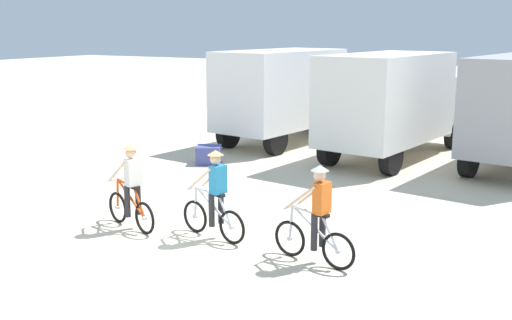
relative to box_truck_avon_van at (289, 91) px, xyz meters
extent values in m
plane|color=beige|center=(2.73, -11.33, -1.87)|extent=(120.00, 120.00, 0.00)
cube|color=white|center=(-0.08, -0.57, 0.13)|extent=(3.11, 5.49, 2.70)
cube|color=#2D2D33|center=(0.40, 2.80, -0.37)|extent=(2.39, 1.79, 2.00)
cube|color=black|center=(0.50, 3.49, -0.02)|extent=(2.02, 0.36, 0.80)
cylinder|color=black|center=(-0.63, 2.84, -1.37)|extent=(0.46, 1.04, 1.00)
cylinder|color=black|center=(1.39, 2.55, -1.37)|extent=(0.46, 1.04, 1.00)
cylinder|color=black|center=(-1.33, -2.10, -1.37)|extent=(0.46, 1.04, 1.00)
cylinder|color=black|center=(0.69, -2.39, -1.37)|extent=(0.46, 1.04, 1.00)
cube|color=white|center=(4.10, -1.46, 0.13)|extent=(3.10, 5.48, 2.70)
cube|color=silver|center=(4.57, 1.91, -0.37)|extent=(2.39, 1.79, 2.00)
cube|color=black|center=(4.67, 2.61, -0.02)|extent=(2.02, 0.36, 0.80)
cylinder|color=black|center=(3.55, 1.95, -1.37)|extent=(0.46, 1.03, 1.00)
cylinder|color=black|center=(5.57, 1.67, -1.37)|extent=(0.46, 1.03, 1.00)
cylinder|color=black|center=(2.85, -2.99, -1.37)|extent=(0.46, 1.03, 1.00)
cylinder|color=black|center=(4.87, -3.27, -1.37)|extent=(0.46, 1.03, 1.00)
cylinder|color=black|center=(6.85, -2.41, -1.37)|extent=(0.46, 1.04, 1.00)
torus|color=black|center=(1.05, -10.45, -1.53)|extent=(0.67, 0.26, 0.68)
cylinder|color=silver|center=(1.05, -10.45, -1.53)|extent=(0.10, 0.10, 0.08)
torus|color=black|center=(2.05, -10.77, -1.53)|extent=(0.67, 0.26, 0.68)
cylinder|color=silver|center=(2.05, -10.77, -1.53)|extent=(0.10, 0.10, 0.08)
cylinder|color=#E05119|center=(1.57, -10.62, -1.21)|extent=(0.99, 0.36, 0.68)
cylinder|color=#E05119|center=(1.41, -10.57, -0.93)|extent=(0.65, 0.25, 0.13)
cylinder|color=#E05119|center=(1.88, -10.72, -1.25)|extent=(0.38, 0.16, 0.59)
cylinder|color=#E05119|center=(1.07, -10.46, -1.21)|extent=(0.11, 0.08, 0.64)
cylinder|color=silver|center=(1.10, -10.47, -0.89)|extent=(0.19, 0.51, 0.04)
cube|color=black|center=(1.72, -10.67, -0.94)|extent=(0.27, 0.19, 0.06)
cube|color=silver|center=(1.70, -10.66, -0.63)|extent=(0.29, 0.37, 0.56)
sphere|color=beige|center=(1.64, -10.64, -0.23)|extent=(0.22, 0.22, 0.22)
cone|color=tan|center=(1.64, -10.64, -0.10)|extent=(0.32, 0.32, 0.10)
cylinder|color=#26262B|center=(1.60, -10.77, -1.24)|extent=(0.12, 0.12, 0.66)
cylinder|color=#26262B|center=(1.68, -10.52, -1.24)|extent=(0.12, 0.12, 0.66)
cylinder|color=beige|center=(1.33, -10.73, -0.65)|extent=(0.62, 0.20, 0.53)
cylinder|color=beige|center=(1.43, -10.39, -0.65)|extent=(0.60, 0.28, 0.53)
torus|color=black|center=(2.88, -10.17, -1.53)|extent=(0.68, 0.20, 0.68)
cylinder|color=silver|center=(2.88, -10.17, -1.53)|extent=(0.10, 0.10, 0.08)
torus|color=black|center=(3.91, -10.40, -1.53)|extent=(0.68, 0.20, 0.68)
cylinder|color=silver|center=(3.91, -10.40, -1.53)|extent=(0.10, 0.10, 0.08)
cylinder|color=silver|center=(3.42, -10.29, -1.21)|extent=(1.01, 0.27, 0.68)
cylinder|color=silver|center=(3.25, -10.25, -0.93)|extent=(0.66, 0.19, 0.13)
cylinder|color=silver|center=(3.74, -10.36, -1.25)|extent=(0.39, 0.13, 0.59)
cylinder|color=silver|center=(2.91, -10.18, -1.21)|extent=(0.11, 0.07, 0.64)
cylinder|color=silver|center=(2.93, -10.18, -0.89)|extent=(0.15, 0.52, 0.04)
cube|color=black|center=(3.57, -10.32, -0.94)|extent=(0.26, 0.17, 0.06)
cube|color=teal|center=(3.55, -10.32, -0.63)|extent=(0.26, 0.36, 0.56)
sphere|color=beige|center=(3.49, -10.30, -0.23)|extent=(0.22, 0.22, 0.22)
cone|color=tan|center=(3.49, -10.30, -0.10)|extent=(0.32, 0.32, 0.10)
cylinder|color=#26262B|center=(3.47, -10.43, -1.24)|extent=(0.12, 0.12, 0.66)
cylinder|color=#26262B|center=(3.52, -10.18, -1.24)|extent=(0.12, 0.12, 0.66)
cylinder|color=beige|center=(3.19, -10.42, -0.65)|extent=(0.63, 0.14, 0.53)
cylinder|color=beige|center=(3.26, -10.07, -0.65)|extent=(0.62, 0.22, 0.53)
torus|color=black|center=(5.18, -10.42, -1.53)|extent=(0.68, 0.18, 0.68)
cylinder|color=silver|center=(5.18, -10.42, -1.53)|extent=(0.09, 0.09, 0.08)
torus|color=black|center=(6.21, -10.61, -1.53)|extent=(0.68, 0.18, 0.68)
cylinder|color=silver|center=(6.21, -10.61, -1.53)|extent=(0.09, 0.09, 0.08)
cylinder|color=silver|center=(5.72, -10.52, -1.21)|extent=(1.02, 0.23, 0.68)
cylinder|color=silver|center=(5.55, -10.49, -0.93)|extent=(0.66, 0.17, 0.13)
cylinder|color=silver|center=(6.04, -10.58, -1.25)|extent=(0.39, 0.12, 0.59)
cylinder|color=silver|center=(5.21, -10.42, -1.21)|extent=(0.11, 0.07, 0.64)
cylinder|color=silver|center=(5.23, -10.43, -0.89)|extent=(0.13, 0.52, 0.04)
cube|color=black|center=(5.87, -10.55, -0.94)|extent=(0.26, 0.16, 0.06)
cube|color=orange|center=(5.85, -10.54, -0.63)|extent=(0.25, 0.35, 0.56)
sphere|color=beige|center=(5.80, -10.53, -0.23)|extent=(0.22, 0.22, 0.22)
cone|color=silver|center=(5.80, -10.53, -0.10)|extent=(0.32, 0.32, 0.10)
cylinder|color=#26262B|center=(5.77, -10.66, -1.24)|extent=(0.12, 0.12, 0.66)
cylinder|color=#26262B|center=(5.82, -10.40, -1.24)|extent=(0.12, 0.12, 0.66)
cylinder|color=beige|center=(5.49, -10.66, -0.65)|extent=(0.63, 0.12, 0.53)
cylinder|color=beige|center=(5.56, -10.31, -0.65)|extent=(0.62, 0.20, 0.53)
cube|color=#4C5199|center=(-0.49, -4.61, -1.59)|extent=(0.98, 0.96, 0.56)
camera|label=1|loc=(9.93, -20.13, 2.29)|focal=43.21mm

